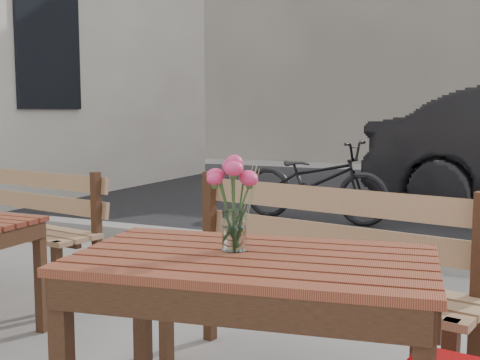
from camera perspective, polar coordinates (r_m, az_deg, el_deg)
The scene contains 6 objects.
street at distance 7.16m, azimuth 17.60°, elevation -3.75°, with size 30.00×8.12×0.12m.
main_table at distance 2.14m, azimuth 1.22°, elevation -10.43°, with size 1.34×0.92×0.77m.
main_bench at distance 2.86m, azimuth 7.26°, elevation -7.32°, with size 1.61×0.75×0.96m.
main_vase at distance 2.15m, azimuth -0.56°, elevation -1.09°, with size 0.19×0.19×0.34m.
second_bench at distance 4.52m, azimuth -19.79°, elevation -3.08°, with size 1.49×0.66×0.89m.
bicycle at distance 6.97m, azimuth 7.08°, elevation -0.10°, with size 0.62×1.79×0.94m, color black.
Camera 1 is at (0.86, -1.93, 1.26)m, focal length 45.00 mm.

